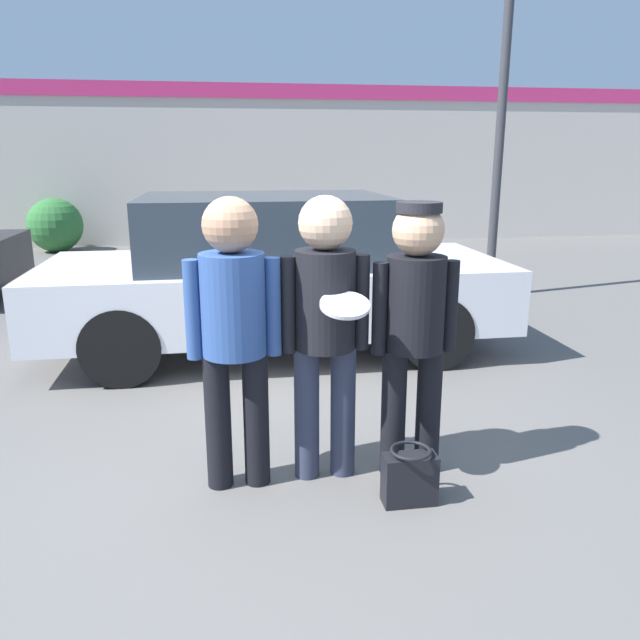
% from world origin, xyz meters
% --- Properties ---
extents(ground_plane, '(56.00, 56.00, 0.00)m').
position_xyz_m(ground_plane, '(0.00, 0.00, 0.00)').
color(ground_plane, '#5B5956').
extents(storefront_building, '(24.00, 0.22, 3.33)m').
position_xyz_m(storefront_building, '(0.00, 10.45, 1.69)').
color(storefront_building, beige).
rests_on(storefront_building, ground).
extents(person_left, '(0.53, 0.36, 1.69)m').
position_xyz_m(person_left, '(-0.26, -0.03, 1.01)').
color(person_left, black).
rests_on(person_left, ground).
extents(person_middle_with_frisbee, '(0.52, 0.56, 1.69)m').
position_xyz_m(person_middle_with_frisbee, '(0.26, 0.01, 1.01)').
color(person_middle_with_frisbee, '#2D3347').
rests_on(person_middle_with_frisbee, ground).
extents(person_right, '(0.51, 0.34, 1.65)m').
position_xyz_m(person_right, '(0.79, -0.03, 0.99)').
color(person_right, black).
rests_on(person_right, ground).
extents(parked_car_near, '(4.44, 1.92, 1.52)m').
position_xyz_m(parked_car_near, '(0.17, 2.64, 0.76)').
color(parked_car_near, silver).
rests_on(parked_car_near, ground).
extents(shrub, '(1.07, 1.07, 1.07)m').
position_xyz_m(shrub, '(-3.56, 9.73, 0.53)').
color(shrub, '#2D6B33').
rests_on(shrub, ground).
extents(handbag, '(0.30, 0.23, 0.33)m').
position_xyz_m(handbag, '(0.68, -0.40, 0.16)').
color(handbag, black).
rests_on(handbag, ground).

